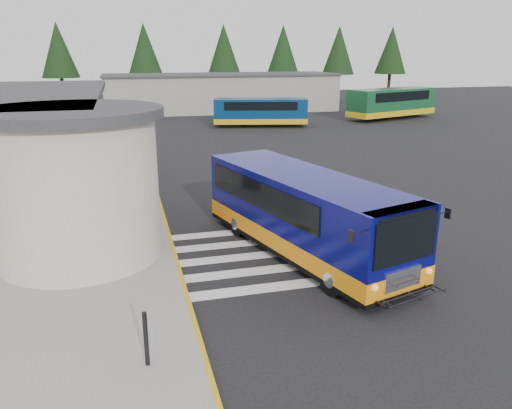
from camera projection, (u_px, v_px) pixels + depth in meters
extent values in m
plane|color=black|center=(288.00, 243.00, 17.89)|extent=(140.00, 140.00, 0.00)
cube|color=gray|center=(35.00, 227.00, 19.32)|extent=(10.00, 34.00, 0.15)
cube|color=gold|center=(164.00, 217.00, 20.55)|extent=(0.12, 34.00, 0.16)
cylinder|color=beige|center=(76.00, 189.00, 15.91)|extent=(5.20, 5.20, 4.50)
cylinder|color=#38383A|center=(68.00, 113.00, 15.20)|extent=(5.80, 5.80, 0.30)
cube|color=black|center=(100.00, 187.00, 20.53)|extent=(0.08, 1.20, 2.20)
cube|color=#38383A|center=(110.00, 155.00, 20.26)|extent=(1.20, 1.80, 0.12)
cube|color=silver|center=(306.00, 283.00, 14.81)|extent=(8.00, 0.55, 0.01)
cube|color=silver|center=(293.00, 267.00, 15.91)|extent=(8.00, 0.55, 0.01)
cube|color=silver|center=(281.00, 253.00, 17.02)|extent=(8.00, 0.55, 0.01)
cube|color=silver|center=(271.00, 241.00, 18.13)|extent=(8.00, 0.55, 0.01)
cube|color=silver|center=(262.00, 230.00, 19.24)|extent=(8.00, 0.55, 0.01)
cube|color=gray|center=(222.00, 93.00, 57.56)|extent=(26.00, 8.00, 4.00)
cube|color=#38383A|center=(221.00, 74.00, 56.95)|extent=(26.40, 8.40, 0.20)
cylinder|color=black|center=(63.00, 93.00, 60.54)|extent=(0.44, 0.44, 3.60)
cone|color=black|center=(58.00, 50.00, 59.07)|extent=(4.40, 4.40, 6.40)
cylinder|color=black|center=(147.00, 91.00, 63.02)|extent=(0.44, 0.44, 3.60)
cone|color=black|center=(144.00, 50.00, 61.56)|extent=(4.40, 4.40, 6.40)
cylinder|color=black|center=(225.00, 90.00, 65.51)|extent=(0.44, 0.44, 3.60)
cone|color=black|center=(224.00, 50.00, 64.04)|extent=(4.40, 4.40, 6.40)
cylinder|color=black|center=(282.00, 89.00, 67.49)|extent=(0.44, 0.44, 3.60)
cone|color=black|center=(283.00, 50.00, 66.03)|extent=(4.40, 4.40, 6.40)
cylinder|color=black|center=(337.00, 88.00, 69.48)|extent=(0.44, 0.44, 3.60)
cone|color=black|center=(339.00, 50.00, 68.01)|extent=(4.40, 4.40, 6.40)
cylinder|color=black|center=(389.00, 87.00, 71.47)|extent=(0.44, 0.44, 3.60)
cone|color=black|center=(391.00, 50.00, 70.00)|extent=(4.40, 4.40, 6.40)
cube|color=#07095C|center=(304.00, 209.00, 16.64)|extent=(4.77, 9.27, 2.33)
cube|color=orange|center=(303.00, 234.00, 16.90)|extent=(4.81, 9.31, 0.56)
cube|color=black|center=(303.00, 243.00, 16.99)|extent=(4.80, 9.29, 0.22)
cube|color=black|center=(406.00, 240.00, 12.83)|extent=(2.12, 0.64, 1.24)
cube|color=silver|center=(403.00, 279.00, 13.15)|extent=(1.26, 0.40, 0.55)
cube|color=black|center=(259.00, 195.00, 16.54)|extent=(1.79, 6.32, 0.89)
cube|color=black|center=(320.00, 185.00, 17.76)|extent=(1.79, 6.32, 0.89)
cylinder|color=black|center=(333.00, 279.00, 13.97)|extent=(0.54, 1.00, 0.95)
cylinder|color=black|center=(390.00, 263.00, 15.03)|extent=(0.54, 1.00, 0.95)
cylinder|color=black|center=(238.00, 223.00, 18.55)|extent=(0.54, 1.00, 0.95)
cylinder|color=black|center=(287.00, 214.00, 19.61)|extent=(0.54, 1.00, 0.95)
cube|color=black|center=(351.00, 236.00, 12.01)|extent=(0.10, 0.19, 0.30)
cube|color=black|center=(448.00, 213.00, 13.70)|extent=(0.10, 0.19, 0.30)
imported|color=black|center=(97.00, 251.00, 14.47)|extent=(0.44, 0.65, 1.77)
imported|color=black|center=(82.00, 249.00, 14.74)|extent=(0.81, 0.94, 1.68)
cylinder|color=black|center=(146.00, 339.00, 10.53)|extent=(0.10, 0.10, 1.25)
cube|color=navy|center=(260.00, 111.00, 45.48)|extent=(8.71, 4.22, 2.15)
cube|color=gold|center=(260.00, 120.00, 45.73)|extent=(8.74, 4.26, 0.47)
cube|color=black|center=(260.00, 105.00, 45.33)|extent=(6.91, 3.83, 0.75)
cube|color=#124624|center=(392.00, 102.00, 50.69)|extent=(10.46, 5.91, 2.58)
cube|color=gold|center=(391.00, 112.00, 51.00)|extent=(10.50, 5.95, 0.56)
cube|color=black|center=(392.00, 95.00, 50.51)|extent=(8.35, 5.24, 0.90)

